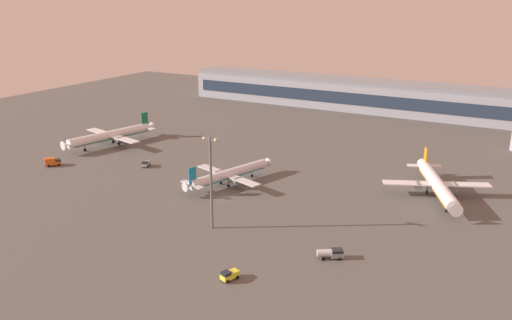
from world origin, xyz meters
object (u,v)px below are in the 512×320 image
maintenance_van (229,275)px  apron_light_central (211,177)px  airplane_taxiway_distant (111,135)px  fuel_truck (331,253)px  airplane_near_gate (228,174)px  cargo_loader (146,164)px  catering_truck (53,162)px  airplane_terminal_side (437,184)px

maintenance_van → apron_light_central: apron_light_central is taller
airplane_taxiway_distant → apron_light_central: size_ratio=1.67×
fuel_truck → maintenance_van: bearing=-70.1°
airplane_taxiway_distant → airplane_near_gate: bearing=179.2°
cargo_loader → airplane_taxiway_distant: bearing=-44.1°
airplane_near_gate → cargo_loader: 36.58m
airplane_taxiway_distant → cargo_loader: size_ratio=9.35×
catering_truck → maintenance_van: size_ratio=1.30×
airplane_near_gate → fuel_truck: bearing=-15.8°
airplane_taxiway_distant → apron_light_central: apron_light_central is taller
maintenance_van → apron_light_central: (-18.31, 20.66, 13.40)m
airplane_near_gate → cargo_loader: size_ratio=7.83×
airplane_taxiway_distant → maintenance_van: size_ratio=9.30×
airplane_terminal_side → maintenance_van: bearing=43.6°
maintenance_van → apron_light_central: 30.68m
maintenance_van → cargo_loader: bearing=-16.0°
airplane_near_gate → fuel_truck: 57.88m
airplane_near_gate → fuel_truck: airplane_near_gate is taller
maintenance_van → apron_light_central: size_ratio=0.18×
airplane_taxiway_distant → cargo_loader: bearing=166.9°
catering_truck → fuel_truck: bearing=27.3°
fuel_truck → cargo_loader: 91.08m
airplane_taxiway_distant → airplane_terminal_side: (130.59, 5.45, -0.06)m
apron_light_central → maintenance_van: bearing=-48.4°
airplane_near_gate → catering_truck: size_ratio=5.96×
airplane_near_gate → maintenance_van: (32.46, -51.69, -2.35)m
airplane_taxiway_distant → fuel_truck: size_ratio=6.57×
catering_truck → cargo_loader: bearing=62.9°
airplane_near_gate → apron_light_central: apron_light_central is taller
fuel_truck → maintenance_van: (-16.04, -20.17, -0.19)m
apron_light_central → airplane_near_gate: bearing=114.5°
airplane_near_gate → fuel_truck: (48.50, -31.52, -2.16)m
airplane_taxiway_distant → maintenance_van: bearing=158.9°
airplane_terminal_side → maintenance_van: (-29.88, -74.03, -2.92)m
airplane_near_gate → airplane_taxiway_distant: airplane_taxiway_distant is taller
fuel_truck → maintenance_van: fuel_truck is taller
cargo_loader → apron_light_central: size_ratio=0.18×
airplane_near_gate → apron_light_central: 35.85m
maintenance_van → airplane_taxiway_distant: bearing=-12.7°
apron_light_central → airplane_taxiway_distant: bearing=149.8°
apron_light_central → catering_truck: bearing=168.6°
cargo_loader → maintenance_van: (68.94, -52.94, 0.00)m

